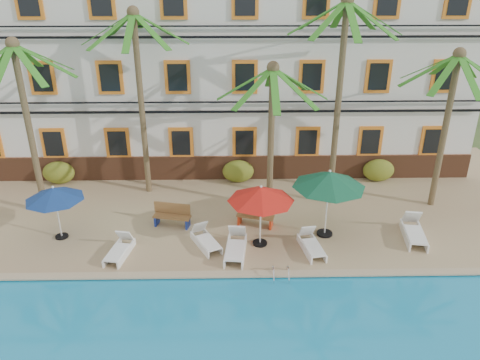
{
  "coord_description": "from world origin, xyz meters",
  "views": [
    {
      "loc": [
        0.89,
        -13.93,
        9.81
      ],
      "look_at": [
        1.21,
        3.0,
        2.0
      ],
      "focal_mm": 35.0,
      "sensor_mm": 36.0,
      "label": 1
    }
  ],
  "objects_px": {
    "lounger_b": "(120,249)",
    "umbrella_green": "(329,180)",
    "lounger_c": "(206,240)",
    "lounger_e": "(311,244)",
    "palm_b": "(139,79)",
    "palm_d": "(340,78)",
    "palm_e": "(449,107)",
    "palm_c": "(272,115)",
    "palm_a": "(24,105)",
    "umbrella_red": "(261,194)",
    "umbrella_blue": "(54,194)",
    "bench_right": "(256,214)",
    "lounger_f": "(414,231)",
    "bench_left": "(173,215)",
    "pool_ladder": "(280,276)",
    "lounger_d": "(236,246)"
  },
  "relations": [
    {
      "from": "palm_c",
      "to": "bench_right",
      "type": "relative_size",
      "value": 3.97
    },
    {
      "from": "palm_b",
      "to": "lounger_b",
      "type": "height_order",
      "value": "palm_b"
    },
    {
      "from": "palm_e",
      "to": "bench_left",
      "type": "relative_size",
      "value": 4.29
    },
    {
      "from": "lounger_f",
      "to": "bench_left",
      "type": "distance_m",
      "value": 9.41
    },
    {
      "from": "umbrella_blue",
      "to": "lounger_c",
      "type": "xyz_separation_m",
      "value": [
        5.58,
        -0.69,
        -1.61
      ]
    },
    {
      "from": "umbrella_blue",
      "to": "palm_e",
      "type": "bearing_deg",
      "value": 9.09
    },
    {
      "from": "lounger_d",
      "to": "pool_ladder",
      "type": "relative_size",
      "value": 2.67
    },
    {
      "from": "lounger_e",
      "to": "umbrella_green",
      "type": "bearing_deg",
      "value": 57.63
    },
    {
      "from": "lounger_c",
      "to": "bench_right",
      "type": "distance_m",
      "value": 2.49
    },
    {
      "from": "palm_b",
      "to": "lounger_f",
      "type": "relative_size",
      "value": 3.97
    },
    {
      "from": "lounger_f",
      "to": "lounger_d",
      "type": "bearing_deg",
      "value": -172.37
    },
    {
      "from": "palm_c",
      "to": "lounger_f",
      "type": "xyz_separation_m",
      "value": [
        5.34,
        -2.73,
        -3.8
      ]
    },
    {
      "from": "lounger_c",
      "to": "bench_right",
      "type": "relative_size",
      "value": 1.13
    },
    {
      "from": "lounger_e",
      "to": "bench_right",
      "type": "xyz_separation_m",
      "value": [
        -1.94,
        1.94,
        0.21
      ]
    },
    {
      "from": "umbrella_blue",
      "to": "palm_a",
      "type": "bearing_deg",
      "value": 123.41
    },
    {
      "from": "palm_b",
      "to": "lounger_b",
      "type": "bearing_deg",
      "value": -92.22
    },
    {
      "from": "palm_d",
      "to": "bench_right",
      "type": "bearing_deg",
      "value": -150.29
    },
    {
      "from": "lounger_d",
      "to": "bench_left",
      "type": "bearing_deg",
      "value": 139.98
    },
    {
      "from": "palm_e",
      "to": "palm_a",
      "type": "bearing_deg",
      "value": -178.7
    },
    {
      "from": "bench_left",
      "to": "umbrella_red",
      "type": "bearing_deg",
      "value": -23.4
    },
    {
      "from": "palm_c",
      "to": "umbrella_green",
      "type": "height_order",
      "value": "palm_c"
    },
    {
      "from": "lounger_d",
      "to": "palm_d",
      "type": "bearing_deg",
      "value": 43.63
    },
    {
      "from": "umbrella_blue",
      "to": "bench_right",
      "type": "distance_m",
      "value": 7.71
    },
    {
      "from": "palm_a",
      "to": "lounger_e",
      "type": "xyz_separation_m",
      "value": [
        10.84,
        -3.17,
        -4.42
      ]
    },
    {
      "from": "lounger_e",
      "to": "palm_c",
      "type": "bearing_deg",
      "value": 110.08
    },
    {
      "from": "palm_d",
      "to": "bench_right",
      "type": "xyz_separation_m",
      "value": [
        -3.36,
        -1.92,
        -5.04
      ]
    },
    {
      "from": "palm_e",
      "to": "lounger_c",
      "type": "distance_m",
      "value": 11.03
    },
    {
      "from": "palm_d",
      "to": "umbrella_red",
      "type": "xyz_separation_m",
      "value": [
        -3.28,
        -3.38,
        -3.42
      ]
    },
    {
      "from": "palm_e",
      "to": "lounger_e",
      "type": "xyz_separation_m",
      "value": [
        -5.84,
        -3.55,
        -4.13
      ]
    },
    {
      "from": "umbrella_green",
      "to": "palm_c",
      "type": "bearing_deg",
      "value": 129.8
    },
    {
      "from": "palm_b",
      "to": "umbrella_blue",
      "type": "bearing_deg",
      "value": -123.98
    },
    {
      "from": "palm_a",
      "to": "umbrella_red",
      "type": "distance_m",
      "value": 9.73
    },
    {
      "from": "bench_left",
      "to": "lounger_b",
      "type": "bearing_deg",
      "value": -128.15
    },
    {
      "from": "lounger_b",
      "to": "umbrella_green",
      "type": "bearing_deg",
      "value": 9.56
    },
    {
      "from": "umbrella_red",
      "to": "lounger_c",
      "type": "height_order",
      "value": "umbrella_red"
    },
    {
      "from": "palm_e",
      "to": "lounger_f",
      "type": "relative_size",
      "value": 3.29
    },
    {
      "from": "umbrella_green",
      "to": "lounger_b",
      "type": "height_order",
      "value": "umbrella_green"
    },
    {
      "from": "lounger_c",
      "to": "lounger_e",
      "type": "relative_size",
      "value": 1.0
    },
    {
      "from": "umbrella_green",
      "to": "bench_right",
      "type": "height_order",
      "value": "umbrella_green"
    },
    {
      "from": "lounger_f",
      "to": "bench_left",
      "type": "bearing_deg",
      "value": 172.72
    },
    {
      "from": "palm_c",
      "to": "lounger_f",
      "type": "bearing_deg",
      "value": -27.1
    },
    {
      "from": "palm_a",
      "to": "palm_e",
      "type": "xyz_separation_m",
      "value": [
        16.67,
        0.38,
        -0.29
      ]
    },
    {
      "from": "umbrella_green",
      "to": "bench_left",
      "type": "relative_size",
      "value": 1.76
    },
    {
      "from": "palm_d",
      "to": "pool_ladder",
      "type": "bearing_deg",
      "value": -116.56
    },
    {
      "from": "palm_e",
      "to": "lounger_b",
      "type": "relative_size",
      "value": 3.86
    },
    {
      "from": "bench_right",
      "to": "pool_ladder",
      "type": "distance_m",
      "value": 3.58
    },
    {
      "from": "umbrella_green",
      "to": "lounger_f",
      "type": "relative_size",
      "value": 1.35
    },
    {
      "from": "lounger_f",
      "to": "umbrella_blue",
      "type": "bearing_deg",
      "value": 178.59
    },
    {
      "from": "umbrella_red",
      "to": "palm_a",
      "type": "bearing_deg",
      "value": 163.33
    },
    {
      "from": "palm_b",
      "to": "palm_d",
      "type": "height_order",
      "value": "palm_d"
    }
  ]
}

